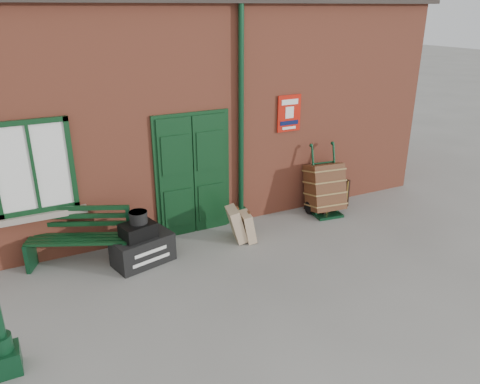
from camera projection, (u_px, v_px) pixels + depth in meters
ground at (244, 262)px, 7.76m from camera, size 80.00×80.00×0.00m
station_building at (170, 98)px, 9.87m from camera, size 10.30×4.30×4.36m
bench at (80, 236)px, 7.55m from camera, size 1.67×1.11×1.00m
houdini_trunk at (143, 250)px, 7.66m from camera, size 1.06×0.75×0.48m
strongbox at (138, 230)px, 7.51m from camera, size 0.61×0.50×0.24m
hatbox at (138, 217)px, 7.47m from camera, size 0.35×0.35×0.19m
suitcase_back at (236, 224)px, 8.37m from camera, size 0.42×0.50×0.64m
suitcase_front at (248, 227)px, 8.38m from camera, size 0.33×0.44×0.55m
porter_trolley at (325, 188)px, 9.43m from camera, size 0.76×0.80×1.40m
dark_trunk at (327, 195)px, 9.76m from camera, size 0.93×0.73×0.59m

